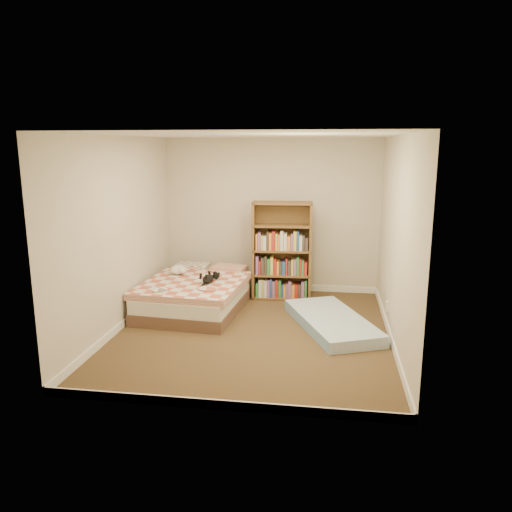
# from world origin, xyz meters

# --- Properties ---
(room) EXTENTS (3.51, 4.01, 2.51)m
(room) POSITION_xyz_m (0.00, 0.00, 1.20)
(room) COLOR #45311D
(room) RESTS_ON ground
(bed) EXTENTS (1.50, 1.98, 0.50)m
(bed) POSITION_xyz_m (-0.97, 0.83, 0.23)
(bed) COLOR brown
(bed) RESTS_ON room
(bookshelf) EXTENTS (0.94, 0.36, 1.53)m
(bookshelf) POSITION_xyz_m (0.23, 1.55, 0.56)
(bookshelf) COLOR brown
(bookshelf) RESTS_ON room
(floor_mattress) EXTENTS (1.37, 1.87, 0.15)m
(floor_mattress) POSITION_xyz_m (1.02, 0.31, 0.08)
(floor_mattress) COLOR #79A2CA
(floor_mattress) RESTS_ON room
(black_cat) EXTENTS (0.28, 0.57, 0.13)m
(black_cat) POSITION_xyz_m (-0.75, 0.68, 0.51)
(black_cat) COLOR black
(black_cat) RESTS_ON bed
(white_dog) EXTENTS (0.28, 0.29, 0.13)m
(white_dog) POSITION_xyz_m (-1.31, 1.06, 0.52)
(white_dog) COLOR white
(white_dog) RESTS_ON bed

